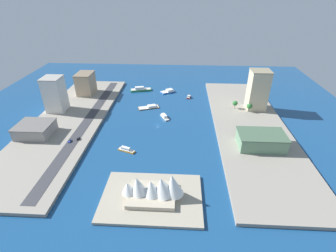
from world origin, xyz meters
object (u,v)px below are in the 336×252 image
Objects in this scene: yacht_sleek_gray at (164,117)px; ferry_green_doubledeck at (141,89)px; terminal_long_green at (261,140)px; suv_black at (78,138)px; office_block_beige at (258,90)px; hatchback_blue at (70,141)px; hotel_broad_white at (55,94)px; opera_landmark at (155,188)px; carpark_squat_concrete at (35,129)px; catamaran_blue at (168,91)px; water_taxi_orange at (126,150)px; barge_flat_brown at (150,107)px; tugboat_red at (189,97)px; apartment_midrise_tan at (86,83)px; traffic_light_waterfront at (103,103)px.

yacht_sleek_gray is 85.52m from ferry_green_doubledeck.
terminal_long_green reaches higher than yacht_sleek_gray.
terminal_long_green is 161.74m from suv_black.
office_block_beige is 9.60× the size of hatchback_blue.
terminal_long_green is 1.06× the size of hotel_broad_white.
carpark_squat_concrete is at bearing -31.08° from opera_landmark.
water_taxi_orange is at bearing 78.13° from catamaran_blue.
barge_flat_brown is 5.81× the size of suv_black.
hotel_broad_white is (146.44, 49.04, 20.39)m from tugboat_red.
catamaran_blue is at bearing -171.21° from apartment_midrise_tan.
opera_landmark is at bearing 81.72° from tugboat_red.
hotel_broad_white is 8.63× the size of suv_black.
terminal_long_green is 215.40m from hotel_broad_white.
ferry_green_doubledeck is 133.63m from suv_black.
carpark_squat_concrete is 6.94× the size of hatchback_blue.
tugboat_red is at bearing -115.49° from yacht_sleek_gray.
ferry_green_doubledeck is (64.38, -20.35, 0.71)m from tugboat_red.
office_block_beige is (-100.93, 48.80, 23.20)m from catamaran_blue.
barge_flat_brown is 92.09m from apartment_midrise_tan.
terminal_long_green reaches higher than catamaran_blue.
yacht_sleek_gray is 0.38× the size of opera_landmark.
yacht_sleek_gray is 75.04m from traffic_light_waterfront.
traffic_light_waterfront is at bearing -15.58° from yacht_sleek_gray.
hotel_broad_white reaches higher than yacht_sleek_gray.
catamaran_blue is 145.47m from suv_black.
hotel_broad_white reaches higher than hatchback_blue.
ferry_green_doubledeck is (18.51, -52.60, 0.96)m from barge_flat_brown.
apartment_midrise_tan is at bearing -78.72° from hatchback_blue.
suv_black is at bearing -40.45° from opera_landmark.
carpark_squat_concrete is 103.40m from apartment_midrise_tan.
yacht_sleek_gray is at bearing -145.59° from hatchback_blue.
suv_black is (-42.52, 6.49, -4.53)m from carpark_squat_concrete.
hatchback_blue is at bearing 34.41° from yacht_sleek_gray.
water_taxi_orange is at bearing 171.65° from hatchback_blue.
barge_flat_brown is 142.74m from opera_landmark.
tugboat_red is 1.67× the size of traffic_light_waterfront.
catamaran_blue is at bearing -31.92° from tugboat_red.
carpark_squat_concrete is at bearing 20.92° from yacht_sleek_gray.
hotel_broad_white is at bearing 40.22° from ferry_green_doubledeck.
water_taxi_orange is 69.39m from yacht_sleek_gray.
water_taxi_orange is at bearing 121.87° from apartment_midrise_tan.
tugboat_red is at bearing -61.42° from terminal_long_green.
water_taxi_orange is 0.40× the size of terminal_long_green.
carpark_squat_concrete is at bearing -11.67° from water_taxi_orange.
traffic_light_waterfront reaches higher than catamaran_blue.
barge_flat_brown is at bearing -170.52° from hotel_broad_white.
barge_flat_brown is at bearing 109.39° from ferry_green_doubledeck.
hotel_broad_white is 0.90× the size of opera_landmark.
hatchback_blue is at bearing 0.77° from terminal_long_green.
hotel_broad_white reaches higher than catamaran_blue.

